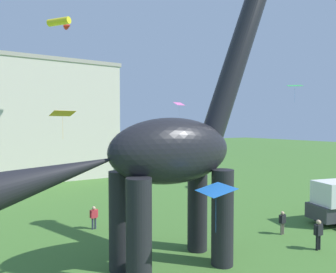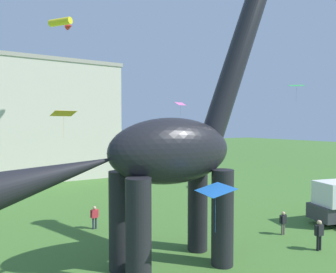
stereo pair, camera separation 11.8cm
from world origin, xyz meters
name	(u,v)px [view 2 (the right image)]	position (x,y,z in m)	size (l,w,h in m)	color
dinosaur_sculpture	(171,151)	(-0.07, 5.01, 6.01)	(15.91, 3.37, 16.63)	black
person_strolling_adult	(319,232)	(8.48, 2.47, 1.08)	(0.67, 0.29, 1.78)	black
person_vendor_side	(283,221)	(8.76, 5.23, 0.94)	(0.58, 0.26, 1.56)	#6B6056
person_watching_child	(95,215)	(-1.79, 12.66, 0.97)	(0.60, 0.27, 1.61)	#2D3347
kite_drifting	(64,114)	(-3.39, 14.74, 8.15)	(1.79, 1.44, 2.03)	orange
kite_trailing	(296,86)	(20.21, 13.02, 11.50)	(1.89, 1.84, 1.89)	green
kite_far_left	(180,104)	(13.72, 25.83, 10.10)	(1.50, 1.15, 1.80)	pink
kite_near_low	(62,23)	(-1.41, 24.82, 17.88)	(2.67, 2.58, 0.75)	yellow
kite_high_left	(216,190)	(0.39, 2.00, 4.52)	(1.43, 1.79, 2.03)	#287AE5
background_building_block	(33,120)	(-2.98, 37.17, 7.97)	(22.15, 10.39, 15.92)	beige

